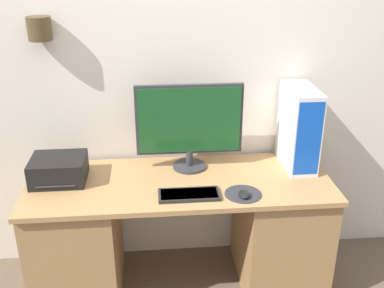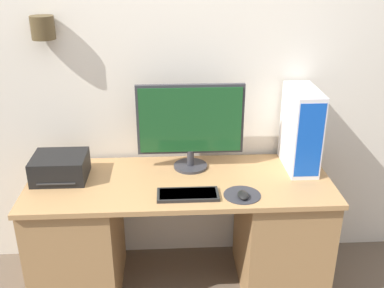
# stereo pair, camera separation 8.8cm
# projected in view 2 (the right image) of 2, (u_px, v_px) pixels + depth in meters

# --- Properties ---
(wall_back) EXTENTS (6.40, 0.19, 2.70)m
(wall_back) POSITION_uv_depth(u_px,v_px,m) (176.00, 65.00, 2.76)
(wall_back) COLOR silver
(wall_back) RESTS_ON ground_plane
(desk) EXTENTS (1.78, 0.66, 0.76)m
(desk) POSITION_uv_depth(u_px,v_px,m) (180.00, 232.00, 2.79)
(desk) COLOR tan
(desk) RESTS_ON ground_plane
(monitor) EXTENTS (0.64, 0.21, 0.53)m
(monitor) POSITION_uv_depth(u_px,v_px,m) (190.00, 123.00, 2.69)
(monitor) COLOR #333338
(monitor) RESTS_ON desk
(keyboard) EXTENTS (0.34, 0.14, 0.02)m
(keyboard) POSITION_uv_depth(u_px,v_px,m) (188.00, 194.00, 2.47)
(keyboard) COLOR black
(keyboard) RESTS_ON desk
(mousepad) EXTENTS (0.21, 0.21, 0.00)m
(mousepad) POSITION_uv_depth(u_px,v_px,m) (242.00, 195.00, 2.48)
(mousepad) COLOR #2D2D33
(mousepad) RESTS_ON desk
(mouse) EXTENTS (0.06, 0.10, 0.03)m
(mouse) POSITION_uv_depth(u_px,v_px,m) (243.00, 195.00, 2.45)
(mouse) COLOR black
(mouse) RESTS_ON mousepad
(computer_tower) EXTENTS (0.17, 0.37, 0.50)m
(computer_tower) POSITION_uv_depth(u_px,v_px,m) (301.00, 129.00, 2.71)
(computer_tower) COLOR white
(computer_tower) RESTS_ON desk
(printer) EXTENTS (0.31, 0.27, 0.14)m
(printer) POSITION_uv_depth(u_px,v_px,m) (60.00, 167.00, 2.64)
(printer) COLOR black
(printer) RESTS_ON desk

